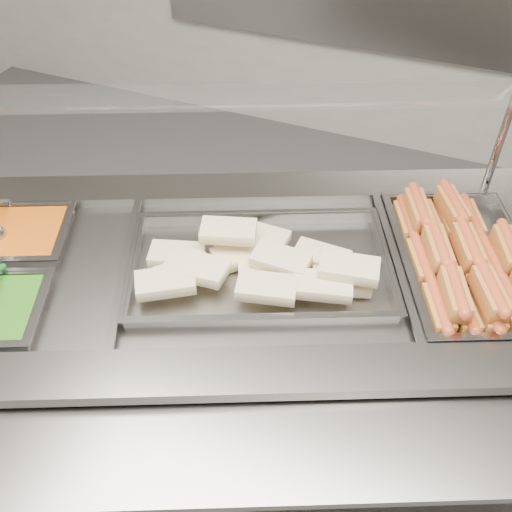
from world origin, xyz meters
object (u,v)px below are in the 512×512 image
at_px(pan_hotdogs, 464,269).
at_px(pan_wraps, 260,269).
at_px(steam_counter, 241,363).
at_px(sneeze_guard, 234,99).

xyz_separation_m(pan_hotdogs, pan_wraps, (-0.51, -0.23, 0.01)).
bearing_deg(pan_wraps, steam_counter, -156.06).
bearing_deg(pan_wraps, pan_hotdogs, 23.94).
xyz_separation_m(sneeze_guard, pan_wraps, (0.14, -0.17, -0.38)).
height_order(sneeze_guard, pan_hotdogs, sneeze_guard).
distance_m(sneeze_guard, pan_wraps, 0.45).
bearing_deg(pan_wraps, sneeze_guard, 129.29).
xyz_separation_m(steam_counter, pan_wraps, (0.05, 0.02, 0.42)).
bearing_deg(steam_counter, pan_wraps, 23.94).
height_order(steam_counter, sneeze_guard, sneeze_guard).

